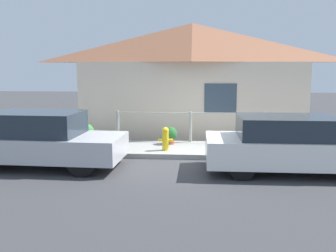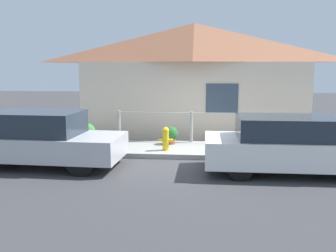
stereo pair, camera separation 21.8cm
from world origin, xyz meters
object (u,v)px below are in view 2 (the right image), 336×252
at_px(potted_plant_corner, 285,139).
at_px(car_right, 291,145).
at_px(potted_plant_by_fence, 87,132).
at_px(fire_hydrant, 166,138).
at_px(car_left, 41,139).
at_px(potted_plant_near_hydrant, 171,135).

bearing_deg(potted_plant_corner, car_right, -98.90).
bearing_deg(potted_plant_by_fence, potted_plant_corner, 0.05).
relative_size(fire_hydrant, potted_plant_by_fence, 1.09).
bearing_deg(car_left, potted_plant_corner, 22.50).
bearing_deg(potted_plant_near_hydrant, fire_hydrant, -94.31).
relative_size(fire_hydrant, potted_plant_near_hydrant, 1.24).
xyz_separation_m(car_right, potted_plant_by_fence, (-5.87, 2.48, -0.21)).
relative_size(car_right, potted_plant_by_fence, 6.72).
height_order(fire_hydrant, potted_plant_corner, fire_hydrant).
distance_m(car_right, potted_plant_near_hydrant, 4.05).
relative_size(car_right, potted_plant_near_hydrant, 7.64).
relative_size(fire_hydrant, potted_plant_corner, 1.56).
height_order(car_left, potted_plant_corner, car_left).
height_order(fire_hydrant, potted_plant_near_hydrant, fire_hydrant).
xyz_separation_m(potted_plant_by_fence, potted_plant_corner, (6.26, 0.01, -0.12)).
xyz_separation_m(car_left, potted_plant_near_hydrant, (3.14, 2.53, -0.27)).
height_order(potted_plant_near_hydrant, potted_plant_by_fence, potted_plant_by_fence).
distance_m(car_left, fire_hydrant, 3.47).
bearing_deg(fire_hydrant, potted_plant_near_hydrant, 85.69).
relative_size(car_left, potted_plant_near_hydrant, 7.52).
bearing_deg(car_left, potted_plant_by_fence, 82.39).
relative_size(car_left, potted_plant_corner, 9.46).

